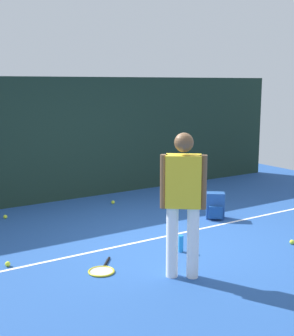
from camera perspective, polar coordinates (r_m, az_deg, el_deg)
name	(u,v)px	position (r m, az deg, el deg)	size (l,w,h in m)	color
ground_plane	(162,240)	(6.86, 1.83, -8.75)	(12.00, 12.00, 0.00)	#234C93
back_fence	(75,139)	(9.18, -8.83, 3.56)	(10.00, 0.10, 2.36)	#192D23
court_line	(158,238)	(6.94, 1.36, -8.51)	(9.00, 0.05, 0.00)	white
tennis_player	(183,197)	(5.35, 4.43, -3.51)	(0.45, 0.42, 1.70)	white
tennis_racket	(102,270)	(5.81, -5.52, -12.32)	(0.53, 0.58, 0.03)	black
backpack	(215,206)	(7.92, 8.33, -4.64)	(0.38, 0.38, 0.44)	#1E478C
tennis_ball_near_player	(5,217)	(8.23, -16.90, -5.70)	(0.07, 0.07, 0.07)	#CCE033
tennis_ball_by_fence	(113,202)	(8.83, -4.17, -4.18)	(0.07, 0.07, 0.07)	#CCE033
tennis_ball_mid_court	(8,264)	(6.16, -16.62, -11.15)	(0.07, 0.07, 0.07)	#CCE033
tennis_ball_far_left	(292,242)	(6.98, 17.26, -8.61)	(0.07, 0.07, 0.07)	#CCE033
water_bottle	(181,244)	(6.38, 4.14, -9.20)	(0.07, 0.07, 0.23)	#268CD8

